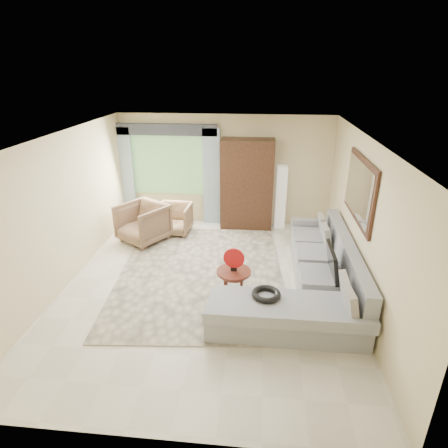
# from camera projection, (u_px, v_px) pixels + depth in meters

# --- Properties ---
(ground) EXTENTS (6.00, 6.00, 0.00)m
(ground) POSITION_uv_depth(u_px,v_px,m) (208.00, 285.00, 6.66)
(ground) COLOR silver
(ground) RESTS_ON ground
(area_rug) EXTENTS (3.31, 4.23, 0.02)m
(area_rug) POSITION_uv_depth(u_px,v_px,m) (201.00, 273.00, 7.04)
(area_rug) COLOR #C2B499
(area_rug) RESTS_ON ground
(sectional_sofa) EXTENTS (2.30, 3.46, 0.90)m
(sectional_sofa) POSITION_uv_depth(u_px,v_px,m) (312.00, 282.00, 6.22)
(sectional_sofa) COLOR gray
(sectional_sofa) RESTS_ON ground
(tv_screen) EXTENTS (0.14, 0.74, 0.48)m
(tv_screen) POSITION_uv_depth(u_px,v_px,m) (332.00, 262.00, 5.96)
(tv_screen) COLOR black
(tv_screen) RESTS_ON sectional_sofa
(garden_hose) EXTENTS (0.43, 0.43, 0.09)m
(garden_hose) POSITION_uv_depth(u_px,v_px,m) (266.00, 294.00, 5.44)
(garden_hose) COLOR black
(garden_hose) RESTS_ON sectional_sofa
(coffee_table) EXTENTS (0.56, 0.56, 0.56)m
(coffee_table) POSITION_uv_depth(u_px,v_px,m) (234.00, 285.00, 6.13)
(coffee_table) COLOR #451D12
(coffee_table) RESTS_ON ground
(red_disc) EXTENTS (0.34, 0.05, 0.34)m
(red_disc) POSITION_uv_depth(u_px,v_px,m) (234.00, 258.00, 5.94)
(red_disc) COLOR #B31113
(red_disc) RESTS_ON coffee_table
(armchair_left) EXTENTS (1.27, 1.28, 0.85)m
(armchair_left) POSITION_uv_depth(u_px,v_px,m) (143.00, 223.00, 8.18)
(armchair_left) COLOR olive
(armchair_left) RESTS_ON ground
(armchair_right) EXTENTS (0.78, 0.80, 0.69)m
(armchair_right) POSITION_uv_depth(u_px,v_px,m) (174.00, 219.00, 8.61)
(armchair_right) COLOR #967B52
(armchair_right) RESTS_ON ground
(potted_plant) EXTENTS (0.54, 0.49, 0.53)m
(potted_plant) POSITION_uv_depth(u_px,v_px,m) (133.00, 212.00, 9.24)
(potted_plant) COLOR #999999
(potted_plant) RESTS_ON ground
(armoire) EXTENTS (1.20, 0.55, 2.10)m
(armoire) POSITION_uv_depth(u_px,v_px,m) (247.00, 185.00, 8.68)
(armoire) COLOR black
(armoire) RESTS_ON ground
(floor_lamp) EXTENTS (0.24, 0.24, 1.50)m
(floor_lamp) POSITION_uv_depth(u_px,v_px,m) (281.00, 197.00, 8.78)
(floor_lamp) COLOR silver
(floor_lamp) RESTS_ON ground
(window) EXTENTS (1.80, 0.04, 1.40)m
(window) POSITION_uv_depth(u_px,v_px,m) (168.00, 165.00, 8.95)
(window) COLOR #669E59
(window) RESTS_ON wall_back
(curtain_left) EXTENTS (0.40, 0.08, 2.30)m
(curtain_left) POSITION_uv_depth(u_px,v_px,m) (126.00, 175.00, 9.06)
(curtain_left) COLOR #9EB7CC
(curtain_left) RESTS_ON ground
(curtain_right) EXTENTS (0.40, 0.08, 2.30)m
(curtain_right) POSITION_uv_depth(u_px,v_px,m) (212.00, 178.00, 8.87)
(curtain_right) COLOR #9EB7CC
(curtain_right) RESTS_ON ground
(valance) EXTENTS (2.40, 0.12, 0.26)m
(valance) POSITION_uv_depth(u_px,v_px,m) (165.00, 130.00, 8.55)
(valance) COLOR #1E232D
(valance) RESTS_ON wall_back
(wall_mirror) EXTENTS (0.05, 1.70, 1.05)m
(wall_mirror) POSITION_uv_depth(u_px,v_px,m) (360.00, 190.00, 6.06)
(wall_mirror) COLOR black
(wall_mirror) RESTS_ON wall_right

